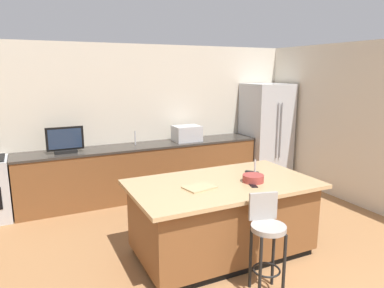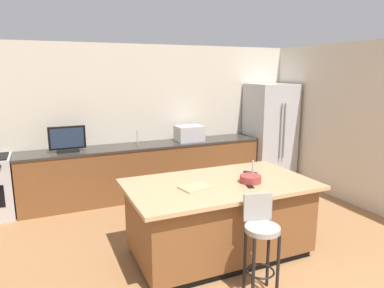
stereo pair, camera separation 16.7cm
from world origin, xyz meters
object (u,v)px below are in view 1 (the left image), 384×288
kitchen_island (222,217)px  cutting_board (199,187)px  fruit_bowl (253,178)px  tv_remote (252,172)px  tv_monitor (65,141)px  bar_stool_center (267,235)px  refrigerator (266,132)px  microwave (187,133)px  cell_phone (253,185)px

kitchen_island → cutting_board: bearing=-168.3°
kitchen_island → fruit_bowl: (0.33, -0.14, 0.48)m
tv_remote → tv_monitor: bearing=96.6°
bar_stool_center → fruit_bowl: 0.83m
bar_stool_center → fruit_bowl: bearing=79.4°
refrigerator → cutting_board: refrigerator is taller
microwave → tv_monitor: 2.10m
tv_monitor → tv_remote: bearing=-45.9°
microwave → cell_phone: (-0.36, -2.57, -0.15)m
tv_monitor → bar_stool_center: size_ratio=0.56×
kitchen_island → tv_remote: tv_remote is taller
microwave → cutting_board: size_ratio=1.45×
refrigerator → cell_phone: 3.24m
refrigerator → kitchen_island: bearing=-136.1°
refrigerator → tv_monitor: bearing=179.6°
bar_stool_center → cutting_board: (-0.35, 0.77, 0.31)m
bar_stool_center → cell_phone: bar_stool_center is taller
cutting_board → tv_remote: bearing=15.6°
refrigerator → cell_phone: size_ratio=12.86×
kitchen_island → cutting_board: size_ratio=6.54×
bar_stool_center → tv_remote: bearing=76.6°
refrigerator → tv_remote: bearing=-131.0°
tv_monitor → tv_remote: 2.91m
refrigerator → microwave: 1.72m
fruit_bowl → tv_remote: bearing=57.0°
cutting_board → bar_stool_center: bearing=-65.5°
bar_stool_center → kitchen_island: bearing=104.5°
cell_phone → tv_remote: tv_remote is taller
kitchen_island → bar_stool_center: bar_stool_center is taller
refrigerator → cell_phone: (-2.08, -2.49, -0.06)m
tv_monitor → cutting_board: size_ratio=1.68×
cutting_board → refrigerator: bearing=40.9°
tv_monitor → fruit_bowl: tv_monitor is taller
refrigerator → cutting_board: bearing=-139.1°
refrigerator → tv_monitor: size_ratio=3.46×
fruit_bowl → cutting_board: bearing=173.7°
tv_monitor → bar_stool_center: 3.48m
tv_monitor → cell_phone: tv_monitor is taller
tv_monitor → fruit_bowl: (1.82, -2.40, -0.17)m
refrigerator → bar_stool_center: refrigerator is taller
kitchen_island → cutting_board: cutting_board is taller
fruit_bowl → cell_phone: fruit_bowl is taller
microwave → tv_remote: microwave is taller
refrigerator → cutting_board: 3.52m
tv_remote → kitchen_island: bearing=160.5°
kitchen_island → refrigerator: bearing=43.9°
microwave → cutting_board: (-0.95, -2.38, -0.15)m
bar_stool_center → fruit_bowl: (0.32, 0.69, 0.34)m
refrigerator → fruit_bowl: refrigerator is taller
kitchen_island → cell_phone: size_ratio=14.44×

